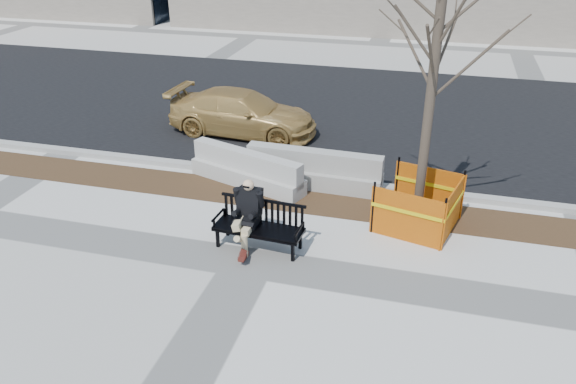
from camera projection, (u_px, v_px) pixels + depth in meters
The scene contains 10 objects.
ground at pixel (249, 262), 10.26m from camera, with size 120.00×120.00×0.00m, color beige.
mulch_strip at pixel (287, 198), 12.50m from camera, with size 40.00×1.20×0.02m, color #47301C.
asphalt_street at pixel (339, 110), 17.84m from camera, with size 60.00×10.40×0.01m, color black.
curb at pixel (298, 178), 13.29m from camera, with size 60.00×0.25×0.12m, color #9E9B93.
bench at pixel (259, 247), 10.71m from camera, with size 1.70×0.61×0.91m, color black, non-canonical shape.
seated_man at pixel (249, 244), 10.82m from camera, with size 0.56×0.94×1.31m, color black, non-canonical shape.
tree_fence at pixel (416, 225), 11.45m from camera, with size 2.17×2.17×5.42m, color orange, non-canonical shape.
sedan at pixel (244, 133), 16.04m from camera, with size 1.68×4.12×1.20m, color #B38945.
jersey_barrier_left at pixel (248, 184), 13.12m from camera, with size 2.88×0.58×0.82m, color #ABA8A0, non-canonical shape.
jersey_barrier_right at pixel (314, 186), 13.04m from camera, with size 3.09×0.62×0.88m, color #9C9992, non-canonical shape.
Camera 1 is at (2.91, -8.11, 5.76)m, focal length 35.62 mm.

